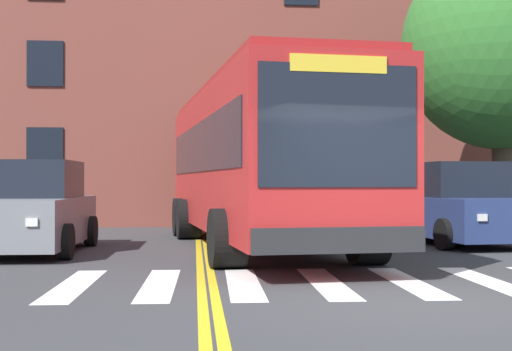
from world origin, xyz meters
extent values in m
plane|color=#38383A|center=(0.00, 0.00, 0.00)|extent=(120.00, 120.00, 0.00)
cube|color=white|center=(-4.17, 1.77, 0.00)|extent=(0.52, 3.15, 0.01)
cube|color=white|center=(-3.01, 1.75, 0.00)|extent=(0.52, 3.15, 0.01)
cube|color=white|center=(-1.85, 1.72, 0.00)|extent=(0.52, 3.15, 0.01)
cube|color=white|center=(-0.69, 1.70, 0.00)|extent=(0.52, 3.15, 0.01)
cube|color=white|center=(0.47, 1.68, 0.00)|extent=(0.52, 3.15, 0.01)
cube|color=white|center=(1.63, 1.65, 0.00)|extent=(0.52, 3.15, 0.01)
cube|color=gold|center=(-2.44, 15.69, 0.00)|extent=(0.12, 36.00, 0.01)
cube|color=gold|center=(-2.28, 15.69, 0.00)|extent=(0.12, 36.00, 0.01)
cube|color=#B22323|center=(-1.18, 7.08, 1.85)|extent=(3.78, 11.44, 2.84)
cube|color=black|center=(0.08, 7.22, 2.14)|extent=(1.18, 10.26, 1.02)
cube|color=black|center=(-2.45, 6.94, 2.14)|extent=(1.18, 10.26, 1.02)
cube|color=black|center=(-0.55, 1.49, 2.19)|extent=(2.27, 0.28, 1.70)
cube|color=yellow|center=(-0.55, 1.49, 3.05)|extent=(1.39, 0.19, 0.24)
cube|color=#232326|center=(-0.55, 1.46, 0.61)|extent=(2.48, 0.38, 0.36)
cube|color=maroon|center=(-1.18, 7.08, 3.35)|extent=(3.57, 10.97, 0.16)
cylinder|color=black|center=(0.41, 3.76, 0.49)|extent=(0.67, 1.04, 0.98)
cylinder|color=black|center=(-1.99, 3.49, 0.49)|extent=(0.67, 1.04, 0.98)
cylinder|color=black|center=(-0.27, 9.73, 0.49)|extent=(0.67, 1.04, 0.98)
cylinder|color=black|center=(-2.67, 9.45, 0.49)|extent=(0.67, 1.04, 0.98)
cylinder|color=black|center=(-0.39, 10.82, 0.49)|extent=(0.67, 1.04, 0.98)
cylinder|color=black|center=(-2.79, 10.55, 0.49)|extent=(0.67, 1.04, 0.98)
cube|color=slate|center=(-5.79, 6.37, 0.64)|extent=(1.98, 4.46, 0.92)
cube|color=black|center=(-5.79, 6.51, 1.47)|extent=(1.74, 2.16, 0.74)
cube|color=white|center=(-5.27, 4.13, 0.73)|extent=(0.20, 0.04, 0.14)
cylinder|color=black|center=(-4.85, 4.98, 0.33)|extent=(0.23, 0.66, 0.66)
cylinder|color=black|center=(-4.80, 7.73, 0.33)|extent=(0.23, 0.66, 0.66)
cylinder|color=black|center=(-6.73, 7.76, 0.33)|extent=(0.23, 0.66, 0.66)
cube|color=navy|center=(3.42, 7.54, 0.62)|extent=(2.29, 4.41, 0.89)
cube|color=black|center=(3.41, 7.67, 1.46)|extent=(1.87, 2.20, 0.79)
cube|color=white|center=(3.10, 5.36, 0.71)|extent=(0.20, 0.06, 0.14)
cylinder|color=black|center=(2.62, 6.14, 0.33)|extent=(0.29, 0.68, 0.66)
cylinder|color=black|center=(4.22, 8.95, 0.33)|extent=(0.29, 0.68, 0.66)
cylinder|color=black|center=(2.34, 8.75, 0.33)|extent=(0.29, 0.68, 0.66)
cylinder|color=#4C3D2D|center=(5.45, 9.67, 1.33)|extent=(0.56, 0.56, 2.66)
ellipsoid|color=#2D6B28|center=(5.45, 9.67, 4.96)|extent=(7.18, 7.25, 5.43)
cube|color=brown|center=(0.83, 17.16, 4.75)|extent=(39.65, 6.05, 9.51)
cube|color=black|center=(-7.10, 14.11, 2.38)|extent=(1.10, 0.06, 1.40)
cube|color=black|center=(0.83, 14.11, 2.38)|extent=(1.10, 0.06, 1.40)
cube|color=black|center=(-7.10, 14.11, 5.04)|extent=(1.10, 0.06, 1.40)
cube|color=black|center=(0.83, 14.11, 5.04)|extent=(1.10, 0.06, 1.40)
camera|label=1|loc=(-2.54, -8.17, 1.43)|focal=50.00mm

